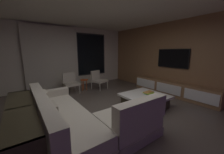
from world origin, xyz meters
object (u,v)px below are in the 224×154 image
sectional_couch (80,119)px  coffee_table (145,100)px  accent_chair_near_window (98,79)px  media_console (172,89)px  console_table_behind_couch (23,126)px  mounted_tv (173,58)px  accent_chair_by_curtain (70,82)px  side_stool (84,82)px  book_stack_on_coffee_table (148,93)px

sectional_couch → coffee_table: sectional_couch is taller
coffee_table → accent_chair_near_window: size_ratio=1.49×
media_console → console_table_behind_couch: bearing=-179.3°
media_console → mounted_tv: (0.18, 0.20, 1.10)m
accent_chair_by_curtain → console_table_behind_couch: (-1.64, -2.60, -0.02)m
mounted_tv → side_stool: bearing=137.8°
accent_chair_near_window → media_console: (1.77, -2.40, -0.18)m
accent_chair_near_window → console_table_behind_couch: (-2.80, -2.46, -0.02)m
media_console → book_stack_on_coffee_table: bearing=-177.0°
accent_chair_near_window → accent_chair_by_curtain: (-1.17, 0.15, 0.00)m
accent_chair_near_window → side_stool: 0.61m
accent_chair_near_window → console_table_behind_couch: accent_chair_near_window is taller
sectional_couch → coffee_table: size_ratio=2.16×
side_stool → accent_chair_near_window: bearing=-9.9°
sectional_couch → accent_chair_by_curtain: bearing=75.1°
sectional_couch → accent_chair_near_window: (1.89, 2.59, 0.14)m
coffee_table → console_table_behind_couch: console_table_behind_couch is taller
mounted_tv → media_console: bearing=-132.4°
console_table_behind_couch → accent_chair_near_window: bearing=41.2°
coffee_table → side_stool: size_ratio=2.52×
accent_chair_near_window → accent_chair_by_curtain: bearing=172.8°
accent_chair_by_curtain → media_console: accent_chair_by_curtain is taller
accent_chair_near_window → coffee_table: bearing=-86.3°
book_stack_on_coffee_table → accent_chair_by_curtain: bearing=119.3°
sectional_couch → accent_chair_near_window: 3.21m
accent_chair_by_curtain → side_stool: accent_chair_by_curtain is taller
accent_chair_near_window → media_console: size_ratio=0.25×
sectional_couch → mounted_tv: 4.00m
book_stack_on_coffee_table → side_stool: (-0.91, 2.58, -0.02)m
accent_chair_by_curtain → side_stool: (0.56, -0.04, -0.06)m
coffee_table → side_stool: 2.70m
book_stack_on_coffee_table → media_console: media_console is taller
book_stack_on_coffee_table → console_table_behind_couch: size_ratio=0.14×
coffee_table → media_console: bearing=2.6°
sectional_couch → console_table_behind_couch: size_ratio=1.19×
media_console → mounted_tv: 1.13m
sectional_couch → accent_chair_by_curtain: 2.83m
coffee_table → accent_chair_by_curtain: (-1.33, 2.62, 0.25)m
coffee_table → side_stool: side_stool is taller
coffee_table → media_console: 1.61m
coffee_table → mounted_tv: (1.79, 0.27, 1.16)m
book_stack_on_coffee_table → console_table_behind_couch: (-3.12, 0.02, 0.02)m
mounted_tv → coffee_table: bearing=-171.4°
coffee_table → accent_chair_by_curtain: 2.95m
coffee_table → media_console: size_ratio=0.37×
side_stool → console_table_behind_couch: size_ratio=0.22×
book_stack_on_coffee_table → accent_chair_by_curtain: size_ratio=0.37×
coffee_table → sectional_couch: bearing=-177.0°
coffee_table → accent_chair_by_curtain: accent_chair_by_curtain is taller
coffee_table → accent_chair_near_window: (-0.16, 2.48, 0.25)m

